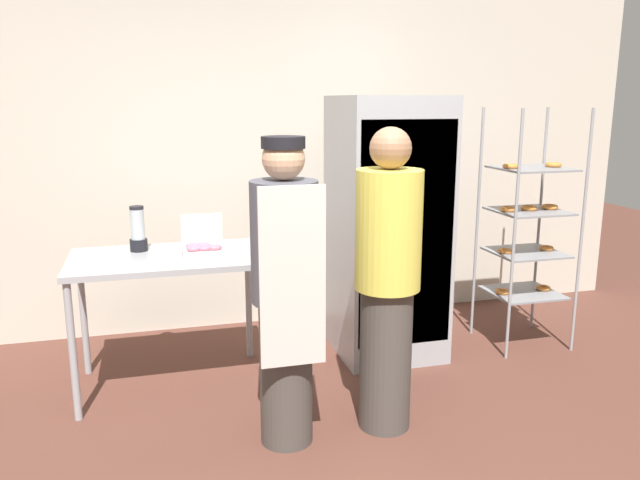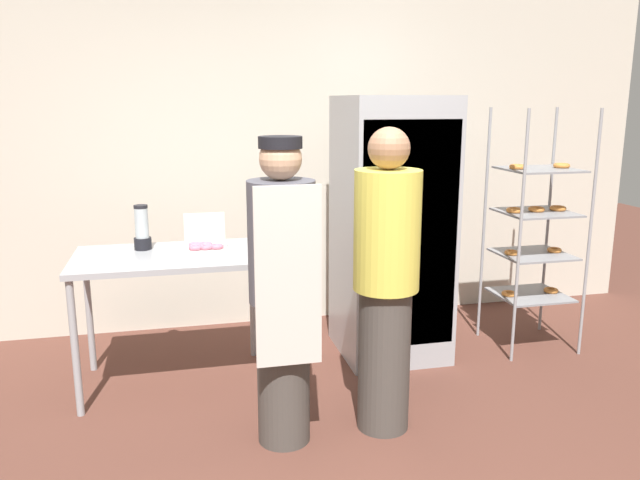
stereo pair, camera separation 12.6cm
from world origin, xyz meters
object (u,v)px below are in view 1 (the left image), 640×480
refrigerator (387,228)px  donut_box (203,249)px  baking_rack (527,230)px  blender_pitcher (138,231)px  person_customer (387,281)px  person_baker (285,290)px

refrigerator → donut_box: 1.34m
baking_rack → blender_pitcher: size_ratio=6.06×
baking_rack → donut_box: baking_rack is taller
refrigerator → baking_rack: size_ratio=1.05×
baking_rack → donut_box: (-2.38, -0.14, 0.04)m
donut_box → person_customer: (0.92, -0.77, -0.06)m
baking_rack → person_baker: size_ratio=1.07×
blender_pitcher → refrigerator: bearing=0.3°
blender_pitcher → person_customer: 1.67m
baking_rack → person_customer: baking_rack is taller
refrigerator → person_baker: 1.43m
blender_pitcher → donut_box: bearing=-33.4°
person_baker → person_customer: person_customer is taller
refrigerator → blender_pitcher: 1.70m
donut_box → blender_pitcher: 0.47m
baking_rack → person_baker: (-2.03, -0.92, -0.02)m
person_baker → baking_rack: bearing=24.5°
refrigerator → donut_box: size_ratio=7.13×
donut_box → refrigerator: bearing=11.4°
person_customer → refrigerator: bearing=69.1°
person_baker → refrigerator: bearing=47.4°
donut_box → person_customer: size_ratio=0.15×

